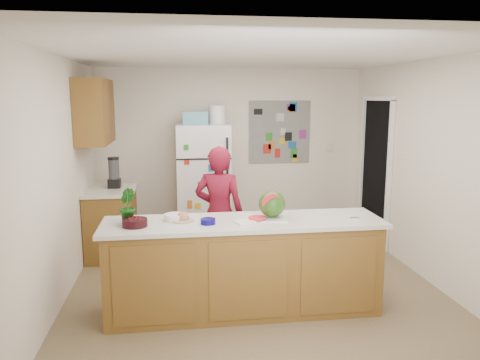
{
  "coord_description": "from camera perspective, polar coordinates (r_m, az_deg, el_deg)",
  "views": [
    {
      "loc": [
        -0.82,
        -4.78,
        2.08
      ],
      "look_at": [
        -0.14,
        0.2,
        1.19
      ],
      "focal_mm": 35.0,
      "sensor_mm": 36.0,
      "label": 1
    }
  ],
  "objects": [
    {
      "name": "floor",
      "position": [
        5.28,
        1.84,
        -13.24
      ],
      "size": [
        4.0,
        4.5,
        0.02
      ],
      "primitive_type": "cube",
      "color": "brown",
      "rests_on": "ground"
    },
    {
      "name": "wall_back",
      "position": [
        7.13,
        -1.14,
        3.41
      ],
      "size": [
        4.0,
        0.02,
        2.5
      ],
      "primitive_type": "cube",
      "color": "beige",
      "rests_on": "ground"
    },
    {
      "name": "wall_left",
      "position": [
        4.99,
        -21.46,
        -0.2
      ],
      "size": [
        0.02,
        4.5,
        2.5
      ],
      "primitive_type": "cube",
      "color": "beige",
      "rests_on": "ground"
    },
    {
      "name": "wall_right",
      "position": [
        5.61,
        22.59,
        0.8
      ],
      "size": [
        0.02,
        4.5,
        2.5
      ],
      "primitive_type": "cube",
      "color": "beige",
      "rests_on": "ground"
    },
    {
      "name": "ceiling",
      "position": [
        4.87,
        2.02,
        15.15
      ],
      "size": [
        4.0,
        4.5,
        0.02
      ],
      "primitive_type": "cube",
      "color": "white",
      "rests_on": "wall_back"
    },
    {
      "name": "doorway",
      "position": [
        6.91,
        16.26,
        0.87
      ],
      "size": [
        0.03,
        0.85,
        2.04
      ],
      "primitive_type": "cube",
      "color": "black",
      "rests_on": "ground"
    },
    {
      "name": "peninsula_base",
      "position": [
        4.62,
        0.44,
        -10.7
      ],
      "size": [
        2.6,
        0.62,
        0.88
      ],
      "primitive_type": "cube",
      "color": "brown",
      "rests_on": "floor"
    },
    {
      "name": "peninsula_top",
      "position": [
        4.48,
        0.45,
        -5.2
      ],
      "size": [
        2.68,
        0.7,
        0.04
      ],
      "primitive_type": "cube",
      "color": "silver",
      "rests_on": "peninsula_base"
    },
    {
      "name": "side_counter_base",
      "position": [
        6.41,
        -15.38,
        -5.21
      ],
      "size": [
        0.6,
        0.8,
        0.86
      ],
      "primitive_type": "cube",
      "color": "brown",
      "rests_on": "floor"
    },
    {
      "name": "side_counter_top",
      "position": [
        6.3,
        -15.58,
        -1.26
      ],
      "size": [
        0.64,
        0.84,
        0.04
      ],
      "primitive_type": "cube",
      "color": "silver",
      "rests_on": "side_counter_base"
    },
    {
      "name": "upper_cabinets",
      "position": [
        6.16,
        -17.3,
        7.97
      ],
      "size": [
        0.35,
        1.0,
        0.8
      ],
      "primitive_type": "cube",
      "color": "brown",
      "rests_on": "wall_left"
    },
    {
      "name": "refrigerator",
      "position": [
        6.78,
        -4.53,
        -0.39
      ],
      "size": [
        0.75,
        0.7,
        1.7
      ],
      "primitive_type": "cube",
      "color": "silver",
      "rests_on": "floor"
    },
    {
      "name": "fridge_top_bin",
      "position": [
        6.67,
        -5.51,
        7.56
      ],
      "size": [
        0.35,
        0.28,
        0.18
      ],
      "primitive_type": "cube",
      "color": "#5999B2",
      "rests_on": "refrigerator"
    },
    {
      "name": "photo_collage",
      "position": [
        7.21,
        4.84,
        5.85
      ],
      "size": [
        0.95,
        0.01,
        0.95
      ],
      "primitive_type": "cube",
      "color": "slate",
      "rests_on": "wall_back"
    },
    {
      "name": "person",
      "position": [
        5.33,
        -2.53,
        -4.12
      ],
      "size": [
        0.65,
        0.52,
        1.55
      ],
      "primitive_type": "imported",
      "rotation": [
        0.0,
        0.0,
        2.84
      ],
      "color": "maroon",
      "rests_on": "floor"
    },
    {
      "name": "blender_appliance",
      "position": [
        6.35,
        -15.11,
        0.77
      ],
      "size": [
        0.14,
        0.14,
        0.38
      ],
      "primitive_type": "cylinder",
      "color": "black",
      "rests_on": "side_counter_top"
    },
    {
      "name": "cutting_board",
      "position": [
        4.54,
        3.2,
        -4.66
      ],
      "size": [
        0.44,
        0.36,
        0.01
      ],
      "primitive_type": "cube",
      "rotation": [
        0.0,
        0.0,
        -0.16
      ],
      "color": "silver",
      "rests_on": "peninsula_top"
    },
    {
      "name": "watermelon",
      "position": [
        4.54,
        3.91,
        -2.93
      ],
      "size": [
        0.26,
        0.26,
        0.26
      ],
      "primitive_type": "sphere",
      "color": "#295E14",
      "rests_on": "cutting_board"
    },
    {
      "name": "watermelon_slice",
      "position": [
        4.47,
        2.08,
        -4.66
      ],
      "size": [
        0.17,
        0.17,
        0.02
      ],
      "primitive_type": "cylinder",
      "color": "red",
      "rests_on": "cutting_board"
    },
    {
      "name": "cherry_bowl",
      "position": [
        4.37,
        -12.7,
        -5.1
      ],
      "size": [
        0.25,
        0.25,
        0.07
      ],
      "primitive_type": "cylinder",
      "rotation": [
        0.0,
        0.0,
        -0.13
      ],
      "color": "black",
      "rests_on": "peninsula_top"
    },
    {
      "name": "white_bowl",
      "position": [
        4.52,
        -7.94,
        -4.51
      ],
      "size": [
        0.25,
        0.25,
        0.06
      ],
      "primitive_type": "cylinder",
      "rotation": [
        0.0,
        0.0,
        0.26
      ],
      "color": "white",
      "rests_on": "peninsula_top"
    },
    {
      "name": "cobalt_bowl",
      "position": [
        4.36,
        -3.92,
        -5.04
      ],
      "size": [
        0.15,
        0.15,
        0.05
      ],
      "primitive_type": "cylinder",
      "rotation": [
        0.0,
        0.0,
        0.1
      ],
      "color": "#08045D",
      "rests_on": "peninsula_top"
    },
    {
      "name": "plate",
      "position": [
        4.49,
        -7.01,
        -4.89
      ],
      "size": [
        0.22,
        0.22,
        0.02
      ],
      "primitive_type": "cylinder",
      "rotation": [
        0.0,
        0.0,
        0.0
      ],
      "color": "beige",
      "rests_on": "peninsula_top"
    },
    {
      "name": "paper_towel",
      "position": [
        4.38,
        0.58,
        -5.16
      ],
      "size": [
        0.22,
        0.2,
        0.02
      ],
      "primitive_type": "cube",
      "rotation": [
        0.0,
        0.0,
        0.36
      ],
      "color": "white",
      "rests_on": "peninsula_top"
    },
    {
      "name": "keys",
      "position": [
        4.67,
        13.81,
        -4.52
      ],
      "size": [
        0.1,
        0.07,
        0.01
      ],
      "primitive_type": "cube",
      "rotation": [
        0.0,
        0.0,
        -0.32
      ],
      "color": "gray",
      "rests_on": "peninsula_top"
    },
    {
      "name": "potted_plant",
      "position": [
        4.47,
        -13.65,
        -3.12
      ],
      "size": [
        0.2,
        0.22,
        0.33
      ],
      "primitive_type": "imported",
      "rotation": [
        0.0,
        0.0,
        1.95
      ],
      "color": "#163F0B",
      "rests_on": "peninsula_top"
    }
  ]
}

